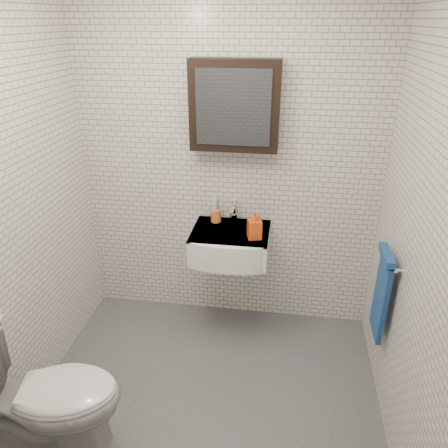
{
  "coord_description": "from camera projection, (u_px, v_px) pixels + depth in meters",
  "views": [
    {
      "loc": [
        0.42,
        -2.0,
        2.23
      ],
      "look_at": [
        0.05,
        0.45,
        1.06
      ],
      "focal_mm": 35.0,
      "sensor_mm": 36.0,
      "label": 1
    }
  ],
  "objects": [
    {
      "name": "faucet",
      "position": [
        233.0,
        213.0,
        3.23
      ],
      "size": [
        0.06,
        0.2,
        0.15
      ],
      "color": "silver",
      "rests_on": "washbasin"
    },
    {
      "name": "room_shell",
      "position": [
        200.0,
        187.0,
        2.17
      ],
      "size": [
        2.22,
        2.02,
        2.51
      ],
      "color": "silver",
      "rests_on": "ground"
    },
    {
      "name": "soap_bottle",
      "position": [
        255.0,
        225.0,
        2.98
      ],
      "size": [
        0.11,
        0.11,
        0.2
      ],
      "primitive_type": "imported",
      "rotation": [
        0.0,
        0.0,
        0.27
      ],
      "color": "orange",
      "rests_on": "washbasin"
    },
    {
      "name": "mirror_cabinet",
      "position": [
        235.0,
        106.0,
        2.89
      ],
      "size": [
        0.6,
        0.15,
        0.6
      ],
      "color": "black",
      "rests_on": "room_shell"
    },
    {
      "name": "toothbrush_cup",
      "position": [
        216.0,
        215.0,
        3.24
      ],
      "size": [
        0.08,
        0.08,
        0.21
      ],
      "rotation": [
        0.0,
        0.0,
        0.0
      ],
      "color": "#CA6932",
      "rests_on": "washbasin"
    },
    {
      "name": "ground",
      "position": [
        206.0,
        401.0,
        2.8
      ],
      "size": [
        2.2,
        2.0,
        0.01
      ],
      "primitive_type": "cube",
      "color": "#47494E",
      "rests_on": "ground"
    },
    {
      "name": "toilet",
      "position": [
        43.0,
        397.0,
        2.31
      ],
      "size": [
        0.88,
        0.61,
        0.83
      ],
      "primitive_type": "imported",
      "rotation": [
        0.0,
        0.0,
        1.77
      ],
      "color": "silver",
      "rests_on": "ground"
    },
    {
      "name": "towel_rail",
      "position": [
        382.0,
        290.0,
        2.66
      ],
      "size": [
        0.09,
        0.3,
        0.58
      ],
      "color": "silver",
      "rests_on": "room_shell"
    },
    {
      "name": "washbasin",
      "position": [
        230.0,
        245.0,
        3.13
      ],
      "size": [
        0.55,
        0.5,
        0.2
      ],
      "color": "white",
      "rests_on": "room_shell"
    }
  ]
}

